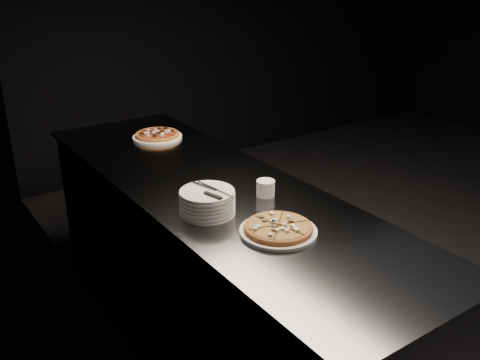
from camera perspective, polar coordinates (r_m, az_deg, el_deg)
floor at (r=4.25m, az=22.68°, el=-5.53°), size 5.00×5.00×0.00m
wall_left at (r=2.13m, az=-11.74°, el=9.19°), size 0.02×5.00×2.80m
wall_back at (r=5.53m, az=2.31°, el=17.61°), size 5.00×0.02×2.80m
counter at (r=2.65m, az=-2.69°, el=-9.72°), size 0.74×2.44×0.92m
pizza_mushroom at (r=2.02m, az=4.11°, el=-5.20°), size 0.32×0.32×0.03m
pizza_tomato at (r=3.11m, az=-8.81°, el=4.74°), size 0.28×0.28×0.03m
plate_stack at (r=2.15m, az=-3.51°, el=-2.36°), size 0.22×0.22×0.10m
cutlery at (r=2.12m, az=-3.10°, el=-1.17°), size 0.07×0.24×0.01m
ramekin at (r=2.32m, az=2.75°, el=-0.82°), size 0.08×0.08×0.07m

